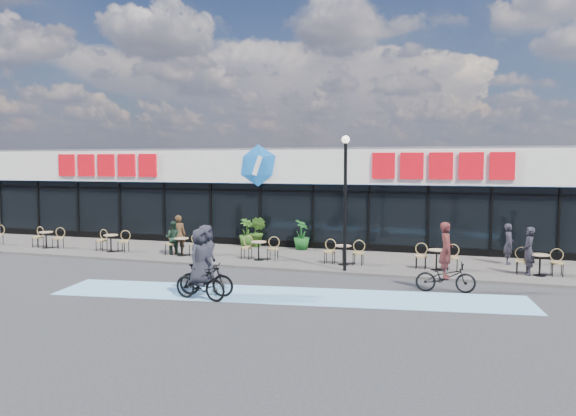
% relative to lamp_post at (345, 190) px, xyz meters
% --- Properties ---
extents(ground, '(120.00, 120.00, 0.00)m').
position_rel_lamp_post_xyz_m(ground, '(-4.94, -2.30, -2.96)').
color(ground, '#28282B').
rests_on(ground, ground).
extents(sidewalk, '(44.00, 5.00, 0.10)m').
position_rel_lamp_post_xyz_m(sidewalk, '(-4.94, 2.20, -2.91)').
color(sidewalk, '#56514C').
rests_on(sidewalk, ground).
extents(bike_lane, '(14.17, 4.13, 0.01)m').
position_rel_lamp_post_xyz_m(bike_lane, '(-0.94, -3.80, -2.96)').
color(bike_lane, '#6DA6CF').
rests_on(bike_lane, ground).
extents(building, '(30.60, 6.57, 4.75)m').
position_rel_lamp_post_xyz_m(building, '(-4.94, 7.63, -0.63)').
color(building, black).
rests_on(building, ground).
extents(lamp_post, '(0.28, 0.28, 4.78)m').
position_rel_lamp_post_xyz_m(lamp_post, '(0.00, 0.00, 0.00)').
color(lamp_post, black).
rests_on(lamp_post, sidewalk).
extents(bistro_set_1, '(1.54, 0.62, 0.90)m').
position_rel_lamp_post_xyz_m(bistro_set_1, '(-13.87, 1.19, -2.41)').
color(bistro_set_1, tan).
rests_on(bistro_set_1, sidewalk).
extents(bistro_set_2, '(1.54, 0.62, 0.90)m').
position_rel_lamp_post_xyz_m(bistro_set_2, '(-10.48, 1.19, -2.41)').
color(bistro_set_2, tan).
rests_on(bistro_set_2, sidewalk).
extents(bistro_set_3, '(1.54, 0.62, 0.90)m').
position_rel_lamp_post_xyz_m(bistro_set_3, '(-7.08, 1.19, -2.41)').
color(bistro_set_3, tan).
rests_on(bistro_set_3, sidewalk).
extents(bistro_set_4, '(1.54, 0.62, 0.90)m').
position_rel_lamp_post_xyz_m(bistro_set_4, '(-3.68, 1.19, -2.41)').
color(bistro_set_4, tan).
rests_on(bistro_set_4, sidewalk).
extents(bistro_set_5, '(1.54, 0.62, 0.90)m').
position_rel_lamp_post_xyz_m(bistro_set_5, '(-0.29, 1.19, -2.41)').
color(bistro_set_5, tan).
rests_on(bistro_set_5, sidewalk).
extents(bistro_set_6, '(1.54, 0.62, 0.90)m').
position_rel_lamp_post_xyz_m(bistro_set_6, '(3.11, 1.19, -2.41)').
color(bistro_set_6, tan).
rests_on(bistro_set_6, sidewalk).
extents(bistro_set_7, '(1.54, 0.62, 0.90)m').
position_rel_lamp_post_xyz_m(bistro_set_7, '(6.50, 1.19, -2.41)').
color(bistro_set_7, tan).
rests_on(bistro_set_7, sidewalk).
extents(potted_plant_left, '(0.90, 0.79, 1.38)m').
position_rel_lamp_post_xyz_m(potted_plant_left, '(-4.94, 4.32, -2.18)').
color(potted_plant_left, '#2E5518').
rests_on(potted_plant_left, sidewalk).
extents(potted_plant_mid, '(0.93, 0.93, 1.27)m').
position_rel_lamp_post_xyz_m(potted_plant_mid, '(-5.47, 4.32, -2.23)').
color(potted_plant_mid, '#264B15').
rests_on(potted_plant_mid, sidewalk).
extents(potted_plant_right, '(0.74, 0.74, 1.31)m').
position_rel_lamp_post_xyz_m(potted_plant_right, '(-2.81, 4.15, -2.21)').
color(potted_plant_right, '#144717').
rests_on(potted_plant_right, sidewalk).
extents(patron_left, '(0.71, 0.60, 1.65)m').
position_rel_lamp_post_xyz_m(patron_left, '(-7.39, 1.41, -2.04)').
color(patron_left, '#422B17').
rests_on(patron_left, sidewalk).
extents(patron_right, '(0.75, 0.62, 1.40)m').
position_rel_lamp_post_xyz_m(patron_right, '(-7.57, 1.30, -2.16)').
color(patron_right, '#192D20').
rests_on(patron_right, sidewalk).
extents(pedestrian_a, '(0.44, 0.63, 1.66)m').
position_rel_lamp_post_xyz_m(pedestrian_a, '(6.14, 1.12, -2.04)').
color(pedestrian_a, black).
rests_on(pedestrian_a, sidewalk).
extents(pedestrian_b, '(0.38, 0.57, 1.54)m').
position_rel_lamp_post_xyz_m(pedestrian_b, '(5.64, 3.11, -2.09)').
color(pedestrian_b, black).
rests_on(pedestrian_b, sidewalk).
extents(cyclist_a, '(1.76, 0.86, 2.06)m').
position_rel_lamp_post_xyz_m(cyclist_a, '(-3.15, -5.07, -2.13)').
color(cyclist_a, black).
rests_on(cyclist_a, ground).
extents(cyclist_b, '(1.85, 0.84, 2.15)m').
position_rel_lamp_post_xyz_m(cyclist_b, '(3.53, -1.93, -2.25)').
color(cyclist_b, black).
rests_on(cyclist_b, ground).
extents(cyclist_c, '(1.73, 0.84, 2.12)m').
position_rel_lamp_post_xyz_m(cyclist_c, '(-3.20, -4.58, -2.10)').
color(cyclist_c, black).
rests_on(cyclist_c, ground).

